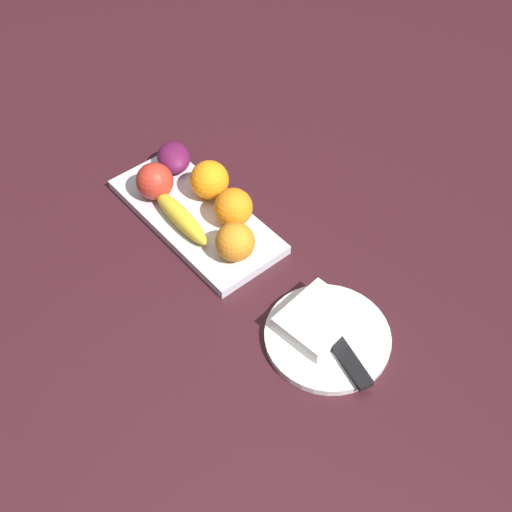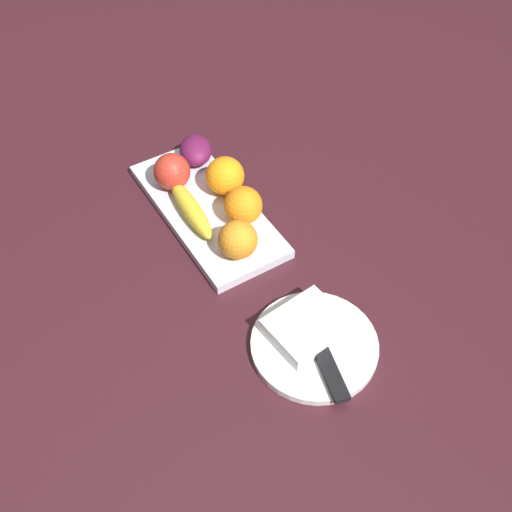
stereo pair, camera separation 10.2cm
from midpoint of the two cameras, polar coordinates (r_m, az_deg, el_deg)
name	(u,v)px [view 2 (the right image)]	position (r m, az deg, el deg)	size (l,w,h in m)	color
ground_plane	(202,196)	(1.19, -2.64, 5.49)	(2.40, 2.40, 0.00)	#37161D
fruit_tray	(207,210)	(1.15, -2.02, 4.18)	(0.36, 0.16, 0.02)	silver
apple	(172,172)	(1.17, -5.33, 7.69)	(0.07, 0.07, 0.07)	red
banana	(191,209)	(1.11, -3.47, 4.20)	(0.16, 0.03, 0.03)	gold
orange_near_apple	(243,205)	(1.10, 1.47, 4.58)	(0.07, 0.07, 0.07)	orange
orange_near_banana	(225,176)	(1.15, -0.34, 7.33)	(0.07, 0.07, 0.07)	orange
orange_center	(238,240)	(1.04, 1.11, 1.37)	(0.07, 0.07, 0.07)	orange
grape_bunch	(196,150)	(1.23, -3.24, 9.67)	(0.08, 0.06, 0.04)	#5F1641
dinner_plate	(314,345)	(0.98, 8.46, -8.39)	(0.20, 0.20, 0.01)	white
folded_napkin	(306,327)	(0.97, 7.70, -6.71)	(0.10, 0.11, 0.03)	white
knife	(328,366)	(0.95, 9.80, -10.28)	(0.18, 0.07, 0.01)	silver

